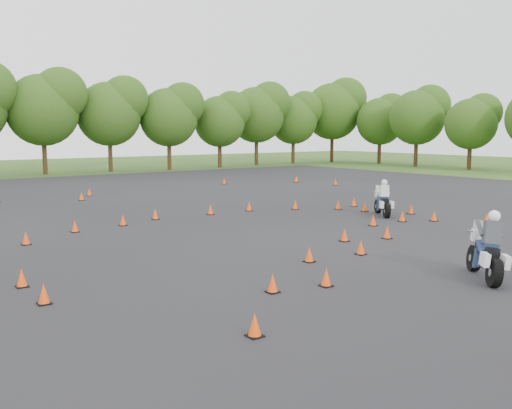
{
  "coord_description": "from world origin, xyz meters",
  "views": [
    {
      "loc": [
        -12.63,
        -13.19,
        3.96
      ],
      "look_at": [
        0.0,
        4.0,
        1.2
      ],
      "focal_mm": 40.0,
      "sensor_mm": 36.0,
      "label": 1
    }
  ],
  "objects": [
    {
      "name": "ground",
      "position": [
        0.0,
        0.0,
        0.0
      ],
      "size": [
        140.0,
        140.0,
        0.0
      ],
      "primitive_type": "plane",
      "color": "#2D5119",
      "rests_on": "ground"
    },
    {
      "name": "asphalt_pad",
      "position": [
        0.0,
        6.0,
        0.01
      ],
      "size": [
        62.0,
        62.0,
        0.0
      ],
      "primitive_type": "plane",
      "color": "black",
      "rests_on": "ground"
    },
    {
      "name": "treeline",
      "position": [
        3.25,
        35.14,
        4.65
      ],
      "size": [
        86.99,
        32.49,
        11.16
      ],
      "color": "#2B4B15",
      "rests_on": "ground"
    },
    {
      "name": "traffic_cones",
      "position": [
        -0.06,
        5.63,
        0.23
      ],
      "size": [
        36.15,
        32.78,
        0.45
      ],
      "color": "#FF490A",
      "rests_on": "asphalt_pad"
    },
    {
      "name": "rider_grey",
      "position": [
        1.15,
        -4.72,
        0.95
      ],
      "size": [
        2.16,
        2.34,
        1.89
      ],
      "primitive_type": null,
      "rotation": [
        0.0,
        0.0,
        0.86
      ],
      "color": "#3A3D41",
      "rests_on": "ground"
    },
    {
      "name": "rider_white",
      "position": [
        7.86,
        4.67,
        0.86
      ],
      "size": [
        1.79,
        2.23,
        1.72
      ],
      "primitive_type": null,
      "rotation": [
        0.0,
        0.0,
        0.99
      ],
      "color": "silver",
      "rests_on": "ground"
    }
  ]
}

